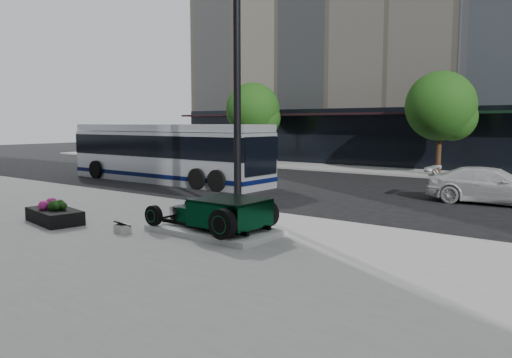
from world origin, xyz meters
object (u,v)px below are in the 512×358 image
Objects in this scene: white_sedan at (492,186)px; flower_planter at (54,215)px; hot_rod at (223,213)px; lamppost at (237,96)px; transit_bus at (167,153)px.

flower_planter is at bearing 138.34° from white_sedan.
lamppost is at bearing 124.21° from hot_rod.
transit_bus is at bearing 94.21° from white_sedan.
lamppost is 3.86× the size of flower_planter.
lamppost is 1.76× the size of white_sedan.
hot_rod is at bearing -55.79° from lamppost.
hot_rod is at bearing 153.26° from white_sedan.
lamppost is 10.04m from transit_bus.
white_sedan is (4.15, 10.41, -0.03)m from hot_rod.
flower_planter is (-4.92, -1.77, -0.34)m from hot_rod.
lamppost is (-2.24, 3.29, 3.19)m from hot_rod.
white_sedan reaches higher than flower_planter.
hot_rod is at bearing -36.58° from transit_bus.
white_sedan is at bearing 53.32° from flower_planter.
lamppost reaches higher than transit_bus.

